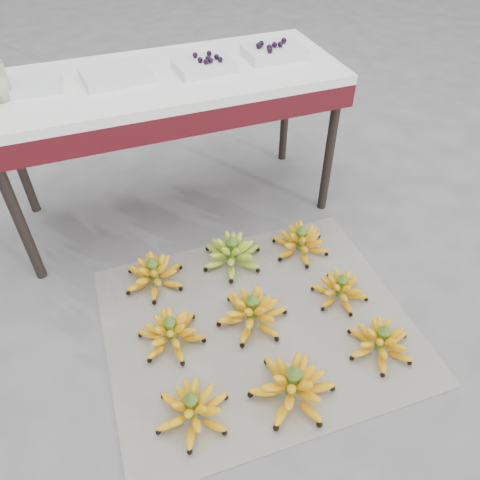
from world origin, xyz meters
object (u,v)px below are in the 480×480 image
object	(u,v)px
bunch_back_left	(154,274)
bunch_mid_right	(340,289)
bunch_mid_center	(252,312)
bunch_back_center	(232,253)
bunch_back_right	(301,242)
bunch_mid_left	(171,332)
bunch_front_right	(380,341)
tray_left	(116,74)
tray_right	(204,65)
vendor_table	(166,92)
newspaper_mat	(258,323)
bunch_front_center	(292,385)
tray_far_left	(33,85)
tray_far_right	(274,52)
bunch_front_left	(192,409)

from	to	relation	value
bunch_back_left	bunch_mid_right	bearing A→B (deg)	-32.67
bunch_mid_center	bunch_back_center	distance (m)	0.36
bunch_mid_center	bunch_back_right	bearing A→B (deg)	61.12
bunch_mid_left	bunch_front_right	bearing A→B (deg)	-29.56
bunch_mid_center	bunch_back_left	size ratio (longest dim) A/B	1.25
tray_left	tray_right	xyz separation A→B (m)	(0.38, -0.04, -0.00)
vendor_table	bunch_mid_center	bearing A→B (deg)	-84.24
newspaper_mat	bunch_back_center	world-z (taller)	bunch_back_center
newspaper_mat	bunch_back_right	distance (m)	0.50
newspaper_mat	tray_left	xyz separation A→B (m)	(-0.31, 0.89, 0.77)
bunch_front_center	bunch_back_center	size ratio (longest dim) A/B	1.27
bunch_mid_right	bunch_back_center	bearing A→B (deg)	130.16
newspaper_mat	tray_far_left	bearing A→B (deg)	125.27
bunch_mid_right	tray_right	xyz separation A→B (m)	(-0.32, 0.84, 0.72)
newspaper_mat	bunch_front_center	bearing A→B (deg)	-91.19
bunch_mid_right	tray_left	world-z (taller)	tray_left
bunch_back_center	tray_far_right	size ratio (longest dim) A/B	1.16
bunch_front_left	bunch_mid_left	xyz separation A→B (m)	(0.01, 0.34, -0.00)
bunch_mid_left	bunch_mid_right	distance (m)	0.75
bunch_front_right	bunch_mid_left	world-z (taller)	bunch_mid_left
bunch_front_center	bunch_mid_center	size ratio (longest dim) A/B	1.07
tray_left	tray_far_right	xyz separation A→B (m)	(0.73, -0.01, 0.00)
bunch_front_right	bunch_back_center	distance (m)	0.77
bunch_front_center	tray_right	xyz separation A→B (m)	(0.08, 1.20, 0.70)
bunch_back_right	tray_left	world-z (taller)	tray_left
bunch_mid_left	tray_far_right	bearing A→B (deg)	41.10
bunch_front_right	bunch_mid_right	distance (m)	0.30
bunch_mid_right	vendor_table	size ratio (longest dim) A/B	0.17
bunch_front_right	bunch_back_center	world-z (taller)	bunch_back_center
tray_left	tray_far_left	bearing A→B (deg)	175.75
bunch_mid_left	vendor_table	size ratio (longest dim) A/B	0.19
bunch_front_center	bunch_front_right	world-z (taller)	bunch_front_center
tray_left	bunch_back_left	bearing A→B (deg)	-94.67
newspaper_mat	tray_far_left	size ratio (longest dim) A/B	5.25
bunch_front_left	bunch_mid_center	size ratio (longest dim) A/B	0.73
bunch_mid_right	tray_far_left	bearing A→B (deg)	133.90
bunch_mid_right	tray_left	distance (m)	1.34
bunch_mid_left	tray_far_right	world-z (taller)	tray_far_right
tray_far_right	bunch_mid_center	bearing A→B (deg)	-116.99
tray_left	bunch_mid_right	bearing A→B (deg)	-51.33
bunch_front_right	tray_right	xyz separation A→B (m)	(-0.33, 1.14, 0.71)
tray_right	newspaper_mat	bearing A→B (deg)	-94.89
bunch_back_left	bunch_back_right	xyz separation A→B (m)	(0.71, -0.04, -0.00)
vendor_table	tray_right	bearing A→B (deg)	-7.90
tray_left	tray_right	world-z (taller)	tray_right
bunch_front_center	tray_right	distance (m)	1.39
bunch_mid_left	bunch_mid_right	world-z (taller)	bunch_mid_left
tray_far_left	tray_far_right	xyz separation A→B (m)	(1.07, -0.03, 0.01)
bunch_front_left	bunch_front_right	bearing A→B (deg)	-0.62
bunch_mid_left	vendor_table	world-z (taller)	vendor_table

